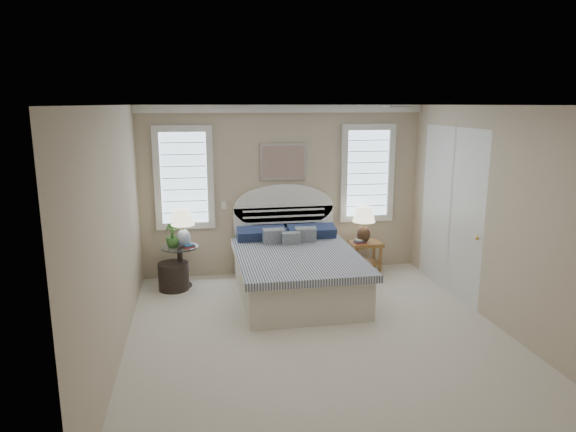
# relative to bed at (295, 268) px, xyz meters

# --- Properties ---
(floor) EXTENTS (4.50, 5.00, 0.01)m
(floor) POSITION_rel_bed_xyz_m (0.00, -1.46, -0.39)
(floor) COLOR beige
(floor) RESTS_ON ground
(ceiling) EXTENTS (4.50, 5.00, 0.01)m
(ceiling) POSITION_rel_bed_xyz_m (0.00, -1.46, 2.31)
(ceiling) COLOR silver
(ceiling) RESTS_ON wall_back
(wall_back) EXTENTS (4.50, 0.02, 2.70)m
(wall_back) POSITION_rel_bed_xyz_m (0.00, 1.04, 0.96)
(wall_back) COLOR #BCAB8D
(wall_back) RESTS_ON floor
(wall_left) EXTENTS (0.02, 5.00, 2.70)m
(wall_left) POSITION_rel_bed_xyz_m (-2.25, -1.46, 0.96)
(wall_left) COLOR #BCAB8D
(wall_left) RESTS_ON floor
(wall_right) EXTENTS (0.02, 5.00, 2.70)m
(wall_right) POSITION_rel_bed_xyz_m (2.25, -1.46, 0.96)
(wall_right) COLOR #BCAB8D
(wall_right) RESTS_ON floor
(crown_molding) EXTENTS (4.50, 0.08, 0.12)m
(crown_molding) POSITION_rel_bed_xyz_m (0.00, 1.00, 2.25)
(crown_molding) COLOR white
(crown_molding) RESTS_ON wall_back
(hvac_vent) EXTENTS (0.30, 0.20, 0.02)m
(hvac_vent) POSITION_rel_bed_xyz_m (1.20, -0.66, 2.29)
(hvac_vent) COLOR #B2B2B2
(hvac_vent) RESTS_ON ceiling
(switch_plate) EXTENTS (0.08, 0.01, 0.12)m
(switch_plate) POSITION_rel_bed_xyz_m (-0.95, 1.03, 0.76)
(switch_plate) COLOR white
(switch_plate) RESTS_ON wall_back
(window_left) EXTENTS (0.90, 0.06, 1.60)m
(window_left) POSITION_rel_bed_xyz_m (-1.55, 1.02, 1.21)
(window_left) COLOR #C2E0F6
(window_left) RESTS_ON wall_back
(window_right) EXTENTS (0.90, 0.06, 1.60)m
(window_right) POSITION_rel_bed_xyz_m (1.40, 1.02, 1.21)
(window_right) COLOR #C2E0F6
(window_right) RESTS_ON wall_back
(painting) EXTENTS (0.74, 0.04, 0.58)m
(painting) POSITION_rel_bed_xyz_m (0.00, 1.00, 1.43)
(painting) COLOR silver
(painting) RESTS_ON wall_back
(closet_door) EXTENTS (0.02, 1.80, 2.40)m
(closet_door) POSITION_rel_bed_xyz_m (2.23, -0.26, 0.81)
(closet_door) COLOR silver
(closet_door) RESTS_ON floor
(bed) EXTENTS (1.72, 2.28, 1.47)m
(bed) POSITION_rel_bed_xyz_m (0.00, 0.00, 0.00)
(bed) COLOR beige
(bed) RESTS_ON floor
(side_table_left) EXTENTS (0.56, 0.56, 0.63)m
(side_table_left) POSITION_rel_bed_xyz_m (-1.65, 0.59, 0.00)
(side_table_left) COLOR black
(side_table_left) RESTS_ON floor
(nightstand_right) EXTENTS (0.50, 0.40, 0.53)m
(nightstand_right) POSITION_rel_bed_xyz_m (1.30, 0.69, 0.00)
(nightstand_right) COLOR brown
(nightstand_right) RESTS_ON floor
(floor_pot) EXTENTS (0.51, 0.51, 0.41)m
(floor_pot) POSITION_rel_bed_xyz_m (-1.75, 0.48, -0.18)
(floor_pot) COLOR black
(floor_pot) RESTS_ON floor
(lamp_left) EXTENTS (0.39, 0.39, 0.56)m
(lamp_left) POSITION_rel_bed_xyz_m (-1.59, 0.60, 0.59)
(lamp_left) COLOR white
(lamp_left) RESTS_ON side_table_left
(lamp_right) EXTENTS (0.46, 0.46, 0.59)m
(lamp_right) POSITION_rel_bed_xyz_m (1.25, 0.67, 0.51)
(lamp_right) COLOR black
(lamp_right) RESTS_ON nightstand_right
(potted_plant) EXTENTS (0.23, 0.23, 0.37)m
(potted_plant) POSITION_rel_bed_xyz_m (-1.74, 0.57, 0.43)
(potted_plant) COLOR #2A6930
(potted_plant) RESTS_ON side_table_left
(books_left) EXTENTS (0.20, 0.18, 0.05)m
(books_left) POSITION_rel_bed_xyz_m (-1.51, 0.51, 0.27)
(books_left) COLOR maroon
(books_left) RESTS_ON side_table_left
(books_right) EXTENTS (0.18, 0.14, 0.07)m
(books_right) POSITION_rel_bed_xyz_m (1.18, 0.63, 0.18)
(books_right) COLOR maroon
(books_right) RESTS_ON nightstand_right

